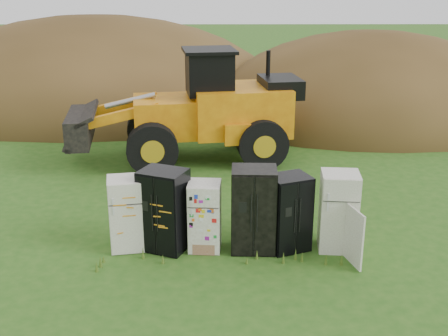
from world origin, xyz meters
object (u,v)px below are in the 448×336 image
(fridge_sticker, at_px, (205,216))
(fridge_open_door, at_px, (338,211))
(fridge_black_right, at_px, (288,213))
(fridge_black_side, at_px, (164,210))
(fridge_leftmost, at_px, (126,213))
(wheel_loader, at_px, (182,106))
(fridge_dark_mid, at_px, (254,210))

(fridge_sticker, distance_m, fridge_open_door, 3.02)
(fridge_sticker, xyz_separation_m, fridge_black_right, (1.89, 0.02, 0.07))
(fridge_black_side, distance_m, fridge_black_right, 2.80)
(fridge_sticker, height_order, fridge_open_door, fridge_open_door)
(fridge_leftmost, xyz_separation_m, fridge_sticker, (1.78, -0.07, -0.04))
(fridge_sticker, bearing_deg, wheel_loader, 101.84)
(fridge_leftmost, height_order, fridge_black_right, fridge_black_right)
(fridge_sticker, distance_m, wheel_loader, 6.62)
(fridge_black_right, height_order, fridge_open_door, fridge_open_door)
(fridge_sticker, relative_size, fridge_dark_mid, 0.83)
(fridge_leftmost, distance_m, fridge_black_side, 0.88)
(fridge_leftmost, relative_size, wheel_loader, 0.22)
(fridge_black_side, relative_size, fridge_dark_mid, 0.97)
(fridge_leftmost, bearing_deg, wheel_loader, 72.09)
(wheel_loader, bearing_deg, fridge_sticker, -90.15)
(fridge_leftmost, xyz_separation_m, fridge_black_right, (3.67, -0.05, 0.03))
(fridge_black_side, distance_m, fridge_sticker, 0.92)
(fridge_black_right, distance_m, wheel_loader, 7.11)
(fridge_open_door, bearing_deg, wheel_loader, 126.59)
(fridge_leftmost, xyz_separation_m, wheel_loader, (0.86, 6.40, 1.00))
(fridge_black_side, height_order, fridge_dark_mid, fridge_dark_mid)
(fridge_black_side, bearing_deg, fridge_black_right, 22.50)
(fridge_leftmost, relative_size, fridge_black_right, 0.96)
(fridge_black_right, relative_size, fridge_open_door, 0.96)
(fridge_black_right, xyz_separation_m, fridge_open_door, (1.12, -0.01, 0.03))
(fridge_dark_mid, xyz_separation_m, fridge_black_right, (0.79, 0.03, -0.09))
(fridge_sticker, distance_m, fridge_dark_mid, 1.11)
(fridge_leftmost, bearing_deg, fridge_open_door, -10.95)
(fridge_leftmost, relative_size, fridge_open_door, 0.93)
(fridge_dark_mid, xyz_separation_m, fridge_open_door, (1.91, 0.03, -0.06))
(fridge_leftmost, distance_m, fridge_black_right, 3.67)
(fridge_dark_mid, relative_size, fridge_open_door, 1.06)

